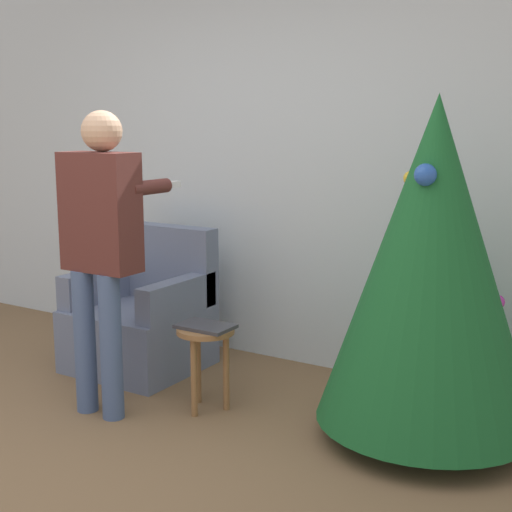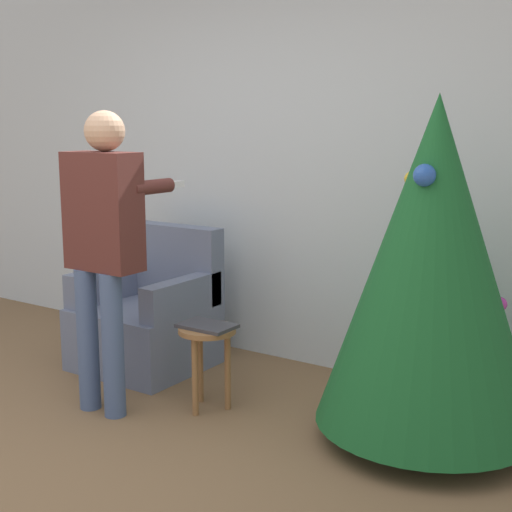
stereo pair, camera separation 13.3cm
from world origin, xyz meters
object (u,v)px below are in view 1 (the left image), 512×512
object	(u,v)px
person_standing	(101,235)
christmas_tree	(432,262)
side_stool	(206,345)
armchair	(143,320)

from	to	relation	value
person_standing	christmas_tree	bearing A→B (deg)	20.33
christmas_tree	side_stool	distance (m)	1.33
christmas_tree	person_standing	xyz separation A→B (m)	(-1.64, -0.61, 0.08)
christmas_tree	side_stool	xyz separation A→B (m)	(-1.17, -0.30, -0.55)
side_stool	person_standing	bearing A→B (deg)	-146.39
armchair	person_standing	world-z (taller)	person_standing
christmas_tree	person_standing	world-z (taller)	christmas_tree
side_stool	christmas_tree	bearing A→B (deg)	14.23
armchair	person_standing	bearing A→B (deg)	-65.03
christmas_tree	side_stool	world-z (taller)	christmas_tree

